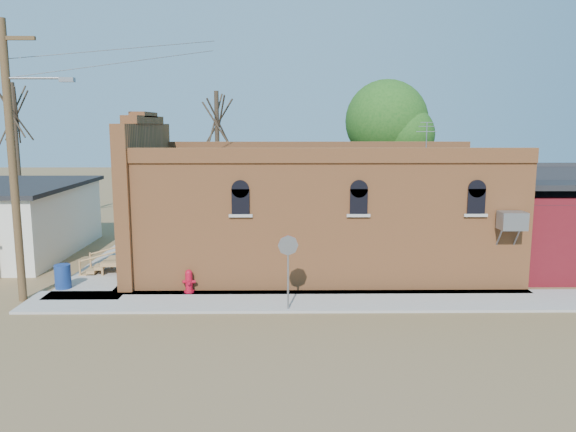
{
  "coord_description": "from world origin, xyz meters",
  "views": [
    {
      "loc": [
        0.39,
        -16.81,
        5.77
      ],
      "look_at": [
        0.63,
        3.82,
        2.4
      ],
      "focal_mm": 35.0,
      "sensor_mm": 36.0,
      "label": 1
    }
  ],
  "objects_px": {
    "stop_sign": "(288,252)",
    "trash_barrel": "(63,276)",
    "fire_hydrant": "(189,281)",
    "utility_pole": "(14,156)",
    "brick_bar": "(313,211)"
  },
  "relations": [
    {
      "from": "stop_sign",
      "to": "trash_barrel",
      "type": "xyz_separation_m",
      "value": [
        -7.89,
        2.34,
        -1.39
      ]
    },
    {
      "from": "stop_sign",
      "to": "fire_hydrant",
      "type": "bearing_deg",
      "value": 166.4
    },
    {
      "from": "utility_pole",
      "to": "stop_sign",
      "type": "relative_size",
      "value": 3.82
    },
    {
      "from": "brick_bar",
      "to": "stop_sign",
      "type": "relative_size",
      "value": 6.96
    },
    {
      "from": "brick_bar",
      "to": "trash_barrel",
      "type": "bearing_deg",
      "value": -160.58
    },
    {
      "from": "utility_pole",
      "to": "brick_bar",
      "type": "bearing_deg",
      "value": 23.69
    },
    {
      "from": "utility_pole",
      "to": "stop_sign",
      "type": "height_order",
      "value": "utility_pole"
    },
    {
      "from": "brick_bar",
      "to": "fire_hydrant",
      "type": "height_order",
      "value": "brick_bar"
    },
    {
      "from": "utility_pole",
      "to": "fire_hydrant",
      "type": "height_order",
      "value": "utility_pole"
    },
    {
      "from": "brick_bar",
      "to": "stop_sign",
      "type": "bearing_deg",
      "value": -100.9
    },
    {
      "from": "fire_hydrant",
      "to": "brick_bar",
      "type": "bearing_deg",
      "value": 18.95
    },
    {
      "from": "fire_hydrant",
      "to": "trash_barrel",
      "type": "height_order",
      "value": "trash_barrel"
    },
    {
      "from": "utility_pole",
      "to": "fire_hydrant",
      "type": "bearing_deg",
      "value": 6.35
    },
    {
      "from": "brick_bar",
      "to": "fire_hydrant",
      "type": "distance_m",
      "value": 6.07
    },
    {
      "from": "trash_barrel",
      "to": "brick_bar",
      "type": "bearing_deg",
      "value": 19.42
    }
  ]
}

